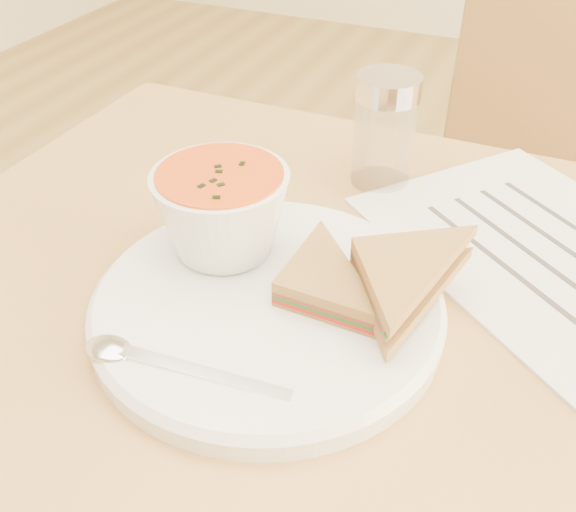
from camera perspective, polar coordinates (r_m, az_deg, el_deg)
The scene contains 8 objects.
chair_far at distance 1.21m, azimuth 23.43°, elevation 2.26°, with size 0.43×0.43×0.97m, color brown, non-canonical shape.
plate at distance 0.54m, azimuth -1.84°, elevation -4.48°, with size 0.29×0.29×0.02m, color white, non-canonical shape.
soup_bowl at distance 0.56m, azimuth -5.84°, elevation 3.58°, with size 0.12×0.12×0.08m, color white, non-canonical shape.
sandwich_half_a at distance 0.51m, azimuth -1.46°, elevation -3.69°, with size 0.10×0.10×0.03m, color #A6763A, non-canonical shape.
sandwich_half_b at distance 0.53m, azimuth 5.56°, elevation 0.19°, with size 0.11×0.11×0.03m, color #A6763A, non-canonical shape.
spoon at distance 0.48m, azimuth -9.94°, elevation -9.64°, with size 0.19×0.04×0.01m, color silver, non-canonical shape.
paper_menu at distance 0.66m, azimuth 22.02°, elevation 0.37°, with size 0.33×0.25×0.00m, color silver, non-canonical shape.
condiment_shaker at distance 0.70m, azimuth 8.56°, elevation 10.94°, with size 0.07×0.07×0.12m, color silver, non-canonical shape.
Camera 1 is at (0.05, -0.39, 1.12)m, focal length 40.00 mm.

